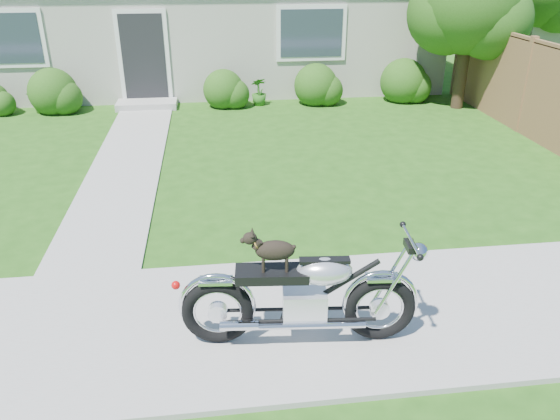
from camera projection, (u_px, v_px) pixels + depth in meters
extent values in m
plane|color=#235114|center=(222.00, 324.00, 5.46)|extent=(80.00, 80.00, 0.00)
cube|color=#9E9B93|center=(222.00, 322.00, 5.45)|extent=(24.00, 2.20, 0.04)
cube|color=#9E9B93|center=(129.00, 159.00, 9.76)|extent=(1.20, 8.00, 0.03)
cube|color=beige|center=(206.00, 24.00, 15.57)|extent=(12.00, 6.00, 3.00)
cube|color=black|center=(144.00, 60.00, 12.88)|extent=(1.00, 0.06, 2.10)
cube|color=#9E9B93|center=(147.00, 105.00, 12.98)|extent=(1.40, 0.70, 0.16)
cube|color=#2D3847|center=(6.00, 39.00, 12.30)|extent=(1.70, 0.05, 1.30)
cube|color=#2D3847|center=(311.00, 33.00, 13.10)|extent=(1.70, 0.05, 1.30)
cube|color=olive|center=(525.00, 88.00, 10.95)|extent=(0.08, 6.50, 1.80)
cube|color=olive|center=(458.00, 57.00, 13.84)|extent=(0.12, 0.12, 1.90)
cube|color=olive|center=(526.00, 85.00, 10.93)|extent=(0.12, 0.12, 1.90)
cube|color=olive|center=(534.00, 40.00, 10.56)|extent=(0.08, 6.50, 0.08)
cylinder|color=#3D2B1C|center=(462.00, 66.00, 12.62)|extent=(0.28, 0.28, 1.94)
sphere|color=#275015|center=(471.00, 0.00, 12.01)|extent=(2.33, 2.33, 2.33)
sphere|color=#275015|center=(492.00, 20.00, 11.95)|extent=(1.71, 1.71, 1.71)
cylinder|color=#3D2B1C|center=(534.00, 40.00, 15.30)|extent=(0.28, 0.28, 2.25)
sphere|color=#275015|center=(53.00, 92.00, 12.47)|extent=(1.09, 1.09, 1.09)
sphere|color=#275015|center=(316.00, 85.00, 13.18)|extent=(1.05, 1.05, 1.05)
sphere|color=#275015|center=(223.00, 90.00, 12.94)|extent=(0.96, 0.96, 0.96)
sphere|color=#275015|center=(403.00, 82.00, 13.42)|extent=(1.13, 1.13, 1.13)
imported|color=#2B5516|center=(41.00, 97.00, 12.53)|extent=(0.60, 0.67, 0.69)
imported|color=#2C691D|center=(259.00, 92.00, 13.12)|extent=(0.46, 0.46, 0.65)
torus|color=black|center=(380.00, 309.00, 5.06)|extent=(0.68, 0.17, 0.67)
torus|color=black|center=(218.00, 312.00, 5.01)|extent=(0.68, 0.17, 0.67)
cube|color=silver|center=(305.00, 306.00, 5.02)|extent=(0.42, 0.28, 0.30)
ellipsoid|color=silver|center=(324.00, 271.00, 4.86)|extent=(0.53, 0.34, 0.26)
cube|color=black|center=(272.00, 274.00, 4.86)|extent=(0.67, 0.32, 0.09)
cube|color=silver|center=(383.00, 277.00, 4.92)|extent=(0.31, 0.17, 0.03)
cube|color=silver|center=(216.00, 281.00, 4.87)|extent=(0.31, 0.17, 0.03)
cylinder|color=silver|center=(411.00, 240.00, 4.76)|extent=(0.08, 0.60, 0.03)
sphere|color=silver|center=(419.00, 252.00, 4.81)|extent=(0.18, 0.18, 0.17)
cylinder|color=silver|center=(305.00, 326.00, 4.96)|extent=(1.10, 0.16, 0.06)
ellipsoid|color=black|center=(275.00, 250.00, 4.76)|extent=(0.36, 0.20, 0.18)
sphere|color=black|center=(250.00, 238.00, 4.70)|extent=(0.12, 0.12, 0.11)
cylinder|color=black|center=(263.00, 260.00, 4.84)|extent=(0.03, 0.03, 0.14)
cylinder|color=black|center=(263.00, 265.00, 4.77)|extent=(0.03, 0.03, 0.14)
cylinder|color=black|center=(286.00, 260.00, 4.85)|extent=(0.03, 0.03, 0.14)
cylinder|color=black|center=(287.00, 265.00, 4.77)|extent=(0.03, 0.03, 0.14)
torus|color=#A8762C|center=(256.00, 243.00, 4.72)|extent=(0.06, 0.10, 0.09)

